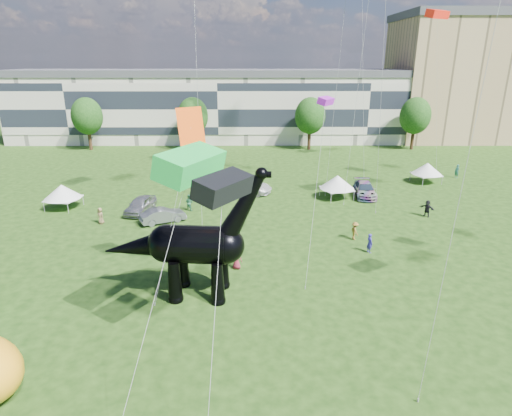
{
  "coord_description": "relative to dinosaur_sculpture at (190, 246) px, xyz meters",
  "views": [
    {
      "loc": [
        -1.79,
        -20.87,
        15.18
      ],
      "look_at": [
        -1.57,
        8.0,
        5.0
      ],
      "focal_mm": 30.0,
      "sensor_mm": 36.0,
      "label": 1
    }
  ],
  "objects": [
    {
      "name": "gazebo_near",
      "position": [
        13.66,
        20.83,
        -1.61
      ],
      "size": [
        4.81,
        4.81,
        2.69
      ],
      "rotation": [
        0.0,
        0.0,
        0.3
      ],
      "color": "silver",
      "rests_on": "ground"
    },
    {
      "name": "gazebo_far",
      "position": [
        26.32,
        27.17,
        -1.67
      ],
      "size": [
        4.49,
        4.49,
        2.59
      ],
      "rotation": [
        0.0,
        0.0,
        0.24
      ],
      "color": "silver",
      "rests_on": "ground"
    },
    {
      "name": "tree_far_right",
      "position": [
        31.91,
        48.27,
        2.8
      ],
      "size": [
        5.2,
        5.2,
        9.44
      ],
      "color": "#382314",
      "rests_on": "ground"
    },
    {
      "name": "terrace_row",
      "position": [
        -2.09,
        57.27,
        2.51
      ],
      "size": [
        78.0,
        11.0,
        12.0
      ],
      "primitive_type": "cube",
      "color": "beige",
      "rests_on": "ground"
    },
    {
      "name": "ground",
      "position": [
        5.91,
        -4.73,
        -3.49
      ],
      "size": [
        220.0,
        220.0,
        0.0
      ],
      "primitive_type": "plane",
      "color": "#16330C",
      "rests_on": "ground"
    },
    {
      "name": "car_silver",
      "position": [
        -7.52,
        16.19,
        -2.67
      ],
      "size": [
        2.89,
        5.13,
        1.65
      ],
      "primitive_type": "imported",
      "rotation": [
        0.0,
        0.0,
        -0.21
      ],
      "color": "#A3A2A7",
      "rests_on": "ground"
    },
    {
      "name": "gazebo_left",
      "position": [
        -15.99,
        17.52,
        -1.65
      ],
      "size": [
        4.42,
        4.42,
        2.62
      ],
      "rotation": [
        0.0,
        0.0,
        -0.19
      ],
      "color": "white",
      "rests_on": "ground"
    },
    {
      "name": "tree_mid_left",
      "position": [
        -6.09,
        48.27,
        2.8
      ],
      "size": [
        5.2,
        5.2,
        9.44
      ],
      "color": "#382314",
      "rests_on": "ground"
    },
    {
      "name": "car_dark",
      "position": [
        17.03,
        21.53,
        -2.7
      ],
      "size": [
        2.7,
        5.64,
        1.59
      ],
      "primitive_type": "imported",
      "rotation": [
        0.0,
        0.0,
        -0.09
      ],
      "color": "#595960",
      "rests_on": "ground"
    },
    {
      "name": "tree_mid_right",
      "position": [
        13.91,
        48.27,
        2.8
      ],
      "size": [
        5.2,
        5.2,
        9.44
      ],
      "color": "#382314",
      "rests_on": "ground"
    },
    {
      "name": "dinosaur_sculpture",
      "position": [
        0.0,
        0.0,
        0.0
      ],
      "size": [
        11.35,
        3.34,
        9.26
      ],
      "rotation": [
        0.0,
        0.0,
        -0.09
      ],
      "color": "black",
      "rests_on": "ground"
    },
    {
      "name": "visitors",
      "position": [
        5.51,
        9.44,
        -2.63
      ],
      "size": [
        54.32,
        44.57,
        1.88
      ],
      "color": "#2B6D46",
      "rests_on": "ground"
    },
    {
      "name": "car_grey",
      "position": [
        -4.64,
        13.34,
        -2.77
      ],
      "size": [
        4.59,
        3.39,
        1.44
      ],
      "primitive_type": "imported",
      "rotation": [
        0.0,
        0.0,
        2.06
      ],
      "color": "slate",
      "rests_on": "ground"
    },
    {
      "name": "tree_far_left",
      "position": [
        -24.09,
        48.27,
        2.8
      ],
      "size": [
        5.2,
        5.2,
        9.44
      ],
      "color": "#382314",
      "rests_on": "ground"
    },
    {
      "name": "car_white",
      "position": [
        3.44,
        22.89,
        -2.68
      ],
      "size": [
        6.43,
        4.53,
        1.63
      ],
      "primitive_type": "imported",
      "rotation": [
        0.0,
        0.0,
        1.22
      ],
      "color": "silver",
      "rests_on": "ground"
    },
    {
      "name": "apartment_block",
      "position": [
        45.91,
        60.27,
        7.51
      ],
      "size": [
        28.0,
        18.0,
        22.0
      ],
      "primitive_type": "cube",
      "color": "tan",
      "rests_on": "ground"
    }
  ]
}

